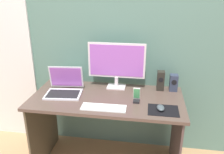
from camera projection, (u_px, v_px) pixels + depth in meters
name	position (u px, v px, depth m)	size (l,w,h in m)	color
wall_back	(113.00, 35.00, 2.37)	(6.00, 0.04, 2.50)	slate
desk	(107.00, 112.00, 2.23)	(1.39, 0.67, 0.76)	brown
monitor	(117.00, 63.00, 2.29)	(0.56, 0.14, 0.45)	silver
speaker_right	(174.00, 83.00, 2.28)	(0.08, 0.08, 0.16)	#2D364B
speaker_near_monitor	(161.00, 81.00, 2.29)	(0.07, 0.08, 0.19)	black
laptop	(64.00, 88.00, 2.24)	(0.35, 0.31, 0.24)	silver
fishbowl	(72.00, 77.00, 2.44)	(0.16, 0.16, 0.16)	silver
keyboard_external	(104.00, 108.00, 1.97)	(0.38, 0.12, 0.01)	white
mousepad	(163.00, 110.00, 1.94)	(0.25, 0.20, 0.00)	black
mouse	(161.00, 108.00, 1.94)	(0.06, 0.10, 0.04)	#404D52
phone_in_dock	(136.00, 97.00, 2.06)	(0.06, 0.06, 0.14)	black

